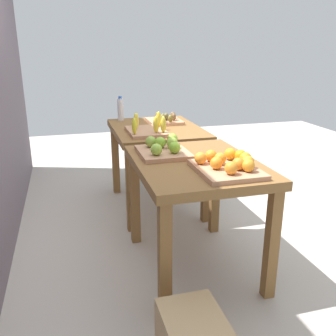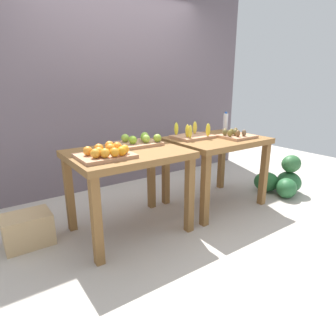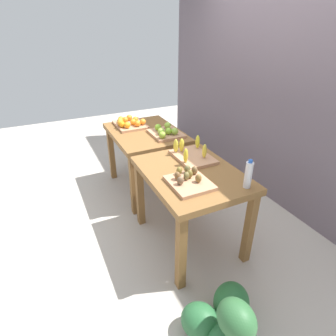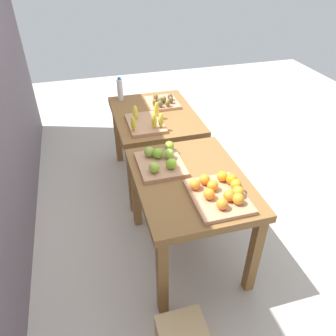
# 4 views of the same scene
# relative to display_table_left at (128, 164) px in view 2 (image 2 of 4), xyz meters

# --- Properties ---
(ground_plane) EXTENTS (8.00, 8.00, 0.00)m
(ground_plane) POSITION_rel_display_table_left_xyz_m (0.56, 0.00, -0.68)
(ground_plane) COLOR #BAB1A5
(back_wall) EXTENTS (4.40, 0.12, 3.00)m
(back_wall) POSITION_rel_display_table_left_xyz_m (0.56, 1.35, 0.82)
(back_wall) COLOR #665963
(back_wall) RESTS_ON ground_plane
(display_table_left) EXTENTS (1.04, 0.80, 0.80)m
(display_table_left) POSITION_rel_display_table_left_xyz_m (0.00, 0.00, 0.00)
(display_table_left) COLOR brown
(display_table_left) RESTS_ON ground_plane
(display_table_right) EXTENTS (1.04, 0.80, 0.80)m
(display_table_right) POSITION_rel_display_table_left_xyz_m (1.12, 0.00, 0.00)
(display_table_right) COLOR brown
(display_table_right) RESTS_ON ground_plane
(orange_bin) EXTENTS (0.44, 0.37, 0.11)m
(orange_bin) POSITION_rel_display_table_left_xyz_m (-0.25, -0.12, 0.16)
(orange_bin) COLOR tan
(orange_bin) RESTS_ON display_table_left
(apple_bin) EXTENTS (0.40, 0.34, 0.11)m
(apple_bin) POSITION_rel_display_table_left_xyz_m (0.23, 0.16, 0.16)
(apple_bin) COLOR tan
(apple_bin) RESTS_ON display_table_left
(banana_crate) EXTENTS (0.44, 0.33, 0.17)m
(banana_crate) POSITION_rel_display_table_left_xyz_m (0.89, 0.14, 0.16)
(banana_crate) COLOR tan
(banana_crate) RESTS_ON display_table_right
(kiwi_bin) EXTENTS (0.36, 0.32, 0.10)m
(kiwi_bin) POSITION_rel_display_table_left_xyz_m (1.29, -0.13, 0.15)
(kiwi_bin) COLOR tan
(kiwi_bin) RESTS_ON display_table_right
(water_bottle) EXTENTS (0.06, 0.06, 0.24)m
(water_bottle) POSITION_rel_display_table_left_xyz_m (1.54, 0.27, 0.23)
(water_bottle) COLOR silver
(water_bottle) RESTS_ON display_table_right
(watermelon_pile) EXTENTS (0.61, 0.67, 0.49)m
(watermelon_pile) POSITION_rel_display_table_left_xyz_m (2.09, -0.27, -0.50)
(watermelon_pile) COLOR #286236
(watermelon_pile) RESTS_ON ground_plane
(cardboard_produce_box) EXTENTS (0.40, 0.30, 0.29)m
(cardboard_produce_box) POSITION_rel_display_table_left_xyz_m (-0.86, 0.30, -0.53)
(cardboard_produce_box) COLOR tan
(cardboard_produce_box) RESTS_ON ground_plane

